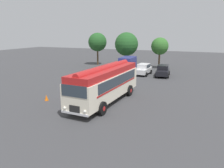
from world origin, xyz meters
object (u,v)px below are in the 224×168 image
Objects in this scene: car_near_left at (143,69)px; box_van at (126,65)px; car_mid_left at (163,71)px; traffic_cone at (46,98)px; vintage_bus at (106,82)px.

box_van is (-2.83, 0.11, 0.52)m from car_near_left.
car_mid_left is 7.92× the size of traffic_cone.
car_near_left reaches higher than traffic_cone.
traffic_cone is (-8.05, -16.39, -0.57)m from car_mid_left.
traffic_cone is at bearing -97.69° from box_van.
vintage_bus reaches higher than box_van.
vintage_bus is 14.66m from car_near_left.
car_near_left is at bearing 177.97° from car_mid_left.
box_van reaches higher than car_near_left.
vintage_bus is 2.35× the size of car_mid_left.
car_mid_left is at bearing 63.85° from traffic_cone.
car_near_left is 0.72× the size of box_van.
traffic_cone is (-5.41, -1.87, -1.62)m from vintage_bus.
car_near_left is at bearing 72.92° from traffic_cone.
vintage_bus is 15.07m from box_van.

